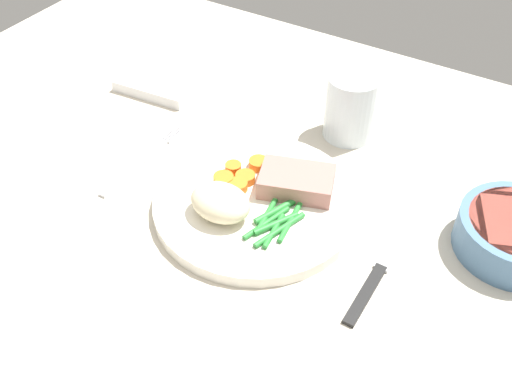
{
  "coord_description": "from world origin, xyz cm",
  "views": [
    {
      "loc": [
        29.48,
        -44.36,
        53.5
      ],
      "look_at": [
        2.09,
        0.79,
        4.6
      ],
      "focal_mm": 42.0,
      "sensor_mm": 36.0,
      "label": 1
    }
  ],
  "objects_px": {
    "meat_portion": "(297,181)",
    "knife": "(384,262)",
    "water_glass": "(350,110)",
    "dinner_plate": "(256,203)",
    "fork": "(143,160)",
    "napkin": "(164,79)"
  },
  "relations": [
    {
      "from": "dinner_plate",
      "to": "water_glass",
      "type": "bearing_deg",
      "value": 80.36
    },
    {
      "from": "dinner_plate",
      "to": "napkin",
      "type": "relative_size",
      "value": 2.08
    },
    {
      "from": "meat_portion",
      "to": "knife",
      "type": "bearing_deg",
      "value": -17.37
    },
    {
      "from": "knife",
      "to": "napkin",
      "type": "distance_m",
      "value": 0.47
    },
    {
      "from": "water_glass",
      "to": "napkin",
      "type": "height_order",
      "value": "water_glass"
    },
    {
      "from": "dinner_plate",
      "to": "napkin",
      "type": "bearing_deg",
      "value": 148.52
    },
    {
      "from": "dinner_plate",
      "to": "knife",
      "type": "distance_m",
      "value": 0.17
    },
    {
      "from": "meat_portion",
      "to": "knife",
      "type": "height_order",
      "value": "meat_portion"
    },
    {
      "from": "knife",
      "to": "water_glass",
      "type": "distance_m",
      "value": 0.24
    },
    {
      "from": "water_glass",
      "to": "knife",
      "type": "bearing_deg",
      "value": -55.45
    },
    {
      "from": "meat_portion",
      "to": "knife",
      "type": "xyz_separation_m",
      "value": [
        0.14,
        -0.04,
        -0.03
      ]
    },
    {
      "from": "meat_portion",
      "to": "water_glass",
      "type": "height_order",
      "value": "water_glass"
    },
    {
      "from": "dinner_plate",
      "to": "meat_portion",
      "type": "bearing_deg",
      "value": 49.4
    },
    {
      "from": "dinner_plate",
      "to": "fork",
      "type": "xyz_separation_m",
      "value": [
        -0.18,
        -0.0,
        -0.01
      ]
    },
    {
      "from": "knife",
      "to": "water_glass",
      "type": "xyz_separation_m",
      "value": [
        -0.14,
        0.2,
        0.04
      ]
    },
    {
      "from": "meat_portion",
      "to": "knife",
      "type": "relative_size",
      "value": 0.44
    },
    {
      "from": "meat_portion",
      "to": "dinner_plate",
      "type": "bearing_deg",
      "value": -130.6
    },
    {
      "from": "fork",
      "to": "knife",
      "type": "bearing_deg",
      "value": -1.29
    },
    {
      "from": "meat_portion",
      "to": "water_glass",
      "type": "relative_size",
      "value": 0.96
    },
    {
      "from": "dinner_plate",
      "to": "meat_portion",
      "type": "xyz_separation_m",
      "value": [
        0.03,
        0.04,
        0.02
      ]
    },
    {
      "from": "dinner_plate",
      "to": "water_glass",
      "type": "relative_size",
      "value": 2.7
    },
    {
      "from": "knife",
      "to": "napkin",
      "type": "xyz_separation_m",
      "value": [
        -0.44,
        0.17,
        0.01
      ]
    }
  ]
}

